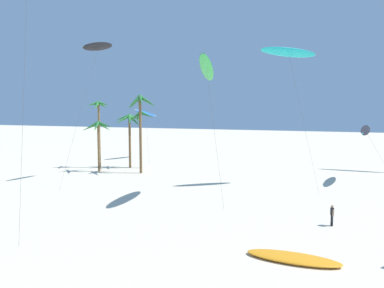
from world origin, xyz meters
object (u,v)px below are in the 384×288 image
palm_tree_0 (99,114)px  flying_kite_4 (366,130)px  flying_kite_6 (146,113)px  palm_tree_2 (98,130)px  flying_kite_3 (289,52)px  palm_tree_4 (140,109)px  flying_kite_2 (98,47)px  person_foreground_walker (332,214)px  palm_tree_1 (129,123)px  grounded_kite_0 (293,258)px  palm_tree_3 (141,121)px  flying_kite_7 (207,68)px

palm_tree_0 → flying_kite_4: 37.98m
palm_tree_0 → flying_kite_6: (2.06, 12.13, -0.05)m
palm_tree_2 → flying_kite_3: size_ratio=0.45×
palm_tree_0 → palm_tree_4: size_ratio=0.93×
flying_kite_2 → person_foreground_walker: 34.60m
flying_kite_6 → palm_tree_0: bearing=-99.6°
flying_kite_6 → flying_kite_3: bearing=-31.6°
flying_kite_2 → flying_kite_4: flying_kite_2 is taller
palm_tree_0 → flying_kite_3: bearing=-8.6°
flying_kite_6 → palm_tree_1: bearing=-77.6°
palm_tree_0 → grounded_kite_0: (31.70, -27.56, -8.23)m
flying_kite_4 → person_foreground_walker: flying_kite_4 is taller
flying_kite_3 → palm_tree_3: bearing=164.4°
palm_tree_2 → flying_kite_7: 24.24m
palm_tree_4 → palm_tree_0: bearing=164.8°
flying_kite_2 → flying_kite_4: size_ratio=1.42×
flying_kite_7 → palm_tree_4: bearing=137.8°
palm_tree_4 → flying_kite_2: bearing=-115.5°
flying_kite_3 → flying_kite_6: bearing=148.4°
palm_tree_4 → flying_kite_4: 29.87m
flying_kite_3 → flying_kite_6: size_ratio=1.77×
palm_tree_2 → palm_tree_0: bearing=120.9°
person_foreground_walker → grounded_kite_0: bearing=-105.6°
palm_tree_1 → grounded_kite_0: (27.37, -29.33, -6.79)m
palm_tree_4 → flying_kite_2: 10.40m
flying_kite_6 → person_foreground_walker: (31.94, -31.46, -7.42)m
palm_tree_2 → flying_kite_7: (20.11, -11.47, 7.17)m
palm_tree_1 → palm_tree_3: size_ratio=0.94×
grounded_kite_0 → palm_tree_0: bearing=139.0°
palm_tree_1 → palm_tree_3: palm_tree_3 is taller
flying_kite_4 → person_foreground_walker: (-3.92, -20.50, -5.66)m
flying_kite_3 → grounded_kite_0: size_ratio=2.80×
flying_kite_2 → grounded_kite_0: flying_kite_2 is taller
palm_tree_0 → palm_tree_2: 4.32m
palm_tree_2 → palm_tree_4: size_ratio=0.67×
palm_tree_3 → grounded_kite_0: 39.61m
palm_tree_0 → flying_kite_3: flying_kite_3 is taller
palm_tree_2 → flying_kite_6: size_ratio=0.79×
palm_tree_1 → flying_kite_4: bearing=-1.0°
palm_tree_1 → grounded_kite_0: size_ratio=1.41×
person_foreground_walker → palm_tree_2: bearing=153.3°
grounded_kite_0 → palm_tree_4: bearing=132.7°
palm_tree_1 → flying_kite_7: (17.67, -16.39, 6.32)m
flying_kite_7 → person_foreground_walker: bearing=-21.4°
flying_kite_4 → flying_kite_7: size_ratio=0.87×
flying_kite_7 → person_foreground_walker: size_ratio=8.54×
flying_kite_2 → palm_tree_4: bearing=64.5°
palm_tree_4 → flying_kite_2: (-2.85, -5.99, 8.01)m
palm_tree_2 → person_foreground_walker: (32.11, -16.19, -5.18)m
grounded_kite_0 → flying_kite_7: bearing=126.9°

